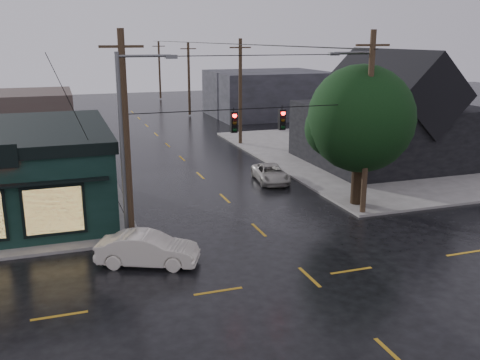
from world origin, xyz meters
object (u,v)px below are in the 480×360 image
object	(u,v)px
utility_pole_ne	(362,214)
sedan_cream	(148,249)
corner_tree	(361,119)
suv_silver	(271,173)
utility_pole_nw	(132,241)

from	to	relation	value
utility_pole_ne	sedan_cream	world-z (taller)	utility_pole_ne
corner_tree	utility_pole_ne	bearing A→B (deg)	-107.80
sedan_cream	suv_silver	world-z (taller)	sedan_cream
utility_pole_ne	suv_silver	size ratio (longest dim) A/B	2.36
utility_pole_nw	sedan_cream	size ratio (longest dim) A/B	2.28
suv_silver	utility_pole_nw	bearing A→B (deg)	-135.36
utility_pole_nw	suv_silver	size ratio (longest dim) A/B	2.36
corner_tree	utility_pole_ne	xyz separation A→B (m)	(-0.50, -1.56, -5.21)
utility_pole_ne	suv_silver	bearing A→B (deg)	105.59
sedan_cream	utility_pole_nw	bearing A→B (deg)	29.33
corner_tree	utility_pole_ne	world-z (taller)	corner_tree
utility_pole_nw	corner_tree	bearing A→B (deg)	6.58
corner_tree	sedan_cream	xyz separation A→B (m)	(-13.20, -4.59, -4.48)
corner_tree	utility_pole_nw	distance (m)	14.55
corner_tree	sedan_cream	distance (m)	14.68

